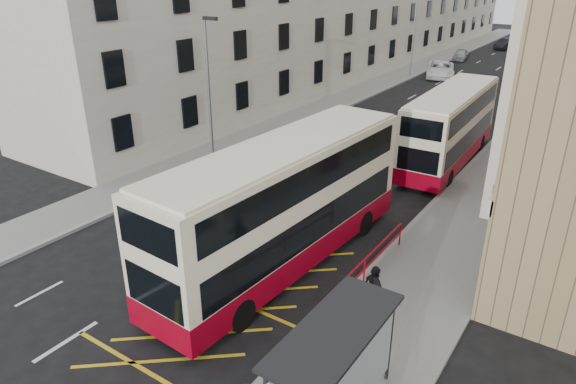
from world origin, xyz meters
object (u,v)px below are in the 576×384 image
Objects in this scene: street_lamp_near at (209,84)px; white_van at (441,69)px; bus_shelter at (332,365)px; car_silver at (461,55)px; double_decker_front at (284,206)px; double_decker_rear at (450,127)px; car_red at (550,52)px; street_lamp_far at (414,30)px; car_dark at (506,44)px; pedestrian_far at (374,291)px.

street_lamp_near is 1.40× the size of white_van.
car_silver is (-13.54, 55.45, -1.49)m from bus_shelter.
double_decker_front is (9.39, -6.57, -2.16)m from street_lamp_near.
bus_shelter is at bearing -81.25° from double_decker_rear.
car_red is at bearing 33.66° from car_silver.
bus_shelter is at bearing -44.60° from double_decker_front.
double_decker_rear is at bearing -88.62° from white_van.
double_decker_rear is 1.89× the size of white_van.
car_red is at bearing 64.85° from street_lamp_far.
street_lamp_far is 0.65× the size of double_decker_front.
white_van is 20.34m from car_red.
bus_shelter reaches higher than car_red.
car_red is at bearing 79.14° from street_lamp_near.
car_dark is at bearing 97.27° from double_decker_rear.
car_dark is at bearing 99.34° from bus_shelter.
bus_shelter is 1.12× the size of car_silver.
car_dark is at bearing -47.48° from pedestrian_far.
street_lamp_near is 51.78m from car_red.
car_silver is at bearing 102.48° from double_decker_front.
double_decker_front is at bearing -35.00° from street_lamp_near.
bus_shelter is 7.88m from double_decker_front.
bus_shelter is 19.38m from street_lamp_near.
street_lamp_far is (0.00, 30.00, 0.00)m from street_lamp_near.
double_decker_front is at bearing 18.70° from pedestrian_far.
pedestrian_far is at bearing 102.73° from bus_shelter.
double_decker_rear is 43.07m from car_red.
double_decker_front is 1.14× the size of double_decker_rear.
car_dark is at bearing 98.42° from double_decker_front.
car_silver is (1.15, 43.06, -3.99)m from street_lamp_near.
street_lamp_near reaches higher than car_dark.
double_decker_front is 2.16× the size of white_van.
street_lamp_near is 1.00× the size of street_lamp_far.
double_decker_front is 38.91m from white_van.
double_decker_rear is at bearing 100.38° from bus_shelter.
street_lamp_far reaches higher than car_silver.
white_van is at bearing 33.85° from street_lamp_far.
pedestrian_far is (-1.06, 4.70, -1.10)m from bus_shelter.
car_red is at bearing -23.27° from car_dark.
double_decker_rear is at bearing 34.89° from street_lamp_near.
white_van is at bearing 103.23° from double_decker_front.
bus_shelter is 0.53× the size of street_lamp_near.
bus_shelter reaches higher than pedestrian_far.
double_decker_front is at bearing -88.65° from car_silver.
street_lamp_near is 32.02m from white_van.
street_lamp_near is at bearing 148.06° from double_decker_front.
bus_shelter reaches higher than car_silver.
car_red is (9.72, 20.71, -3.95)m from street_lamp_far.
car_dark is (1.08, 23.34, -0.09)m from white_van.
double_decker_front reaches higher than bus_shelter.
double_decker_rear is 36.76m from car_silver.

